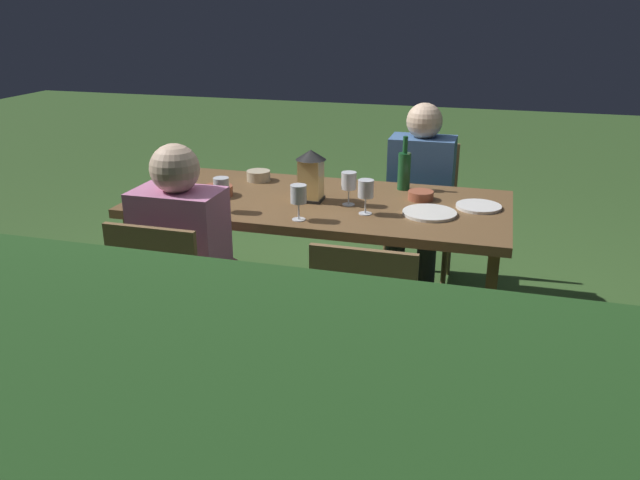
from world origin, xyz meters
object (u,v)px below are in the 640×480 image
at_px(green_bottle_on_table, 404,170).
at_px(chair_side_right_b, 170,303).
at_px(wine_glass_c, 222,188).
at_px(potted_plant_corner, 520,458).
at_px(wine_glass_a, 349,182).
at_px(person_in_pink, 189,254).
at_px(bowl_salad, 218,190).
at_px(wine_glass_d, 184,166).
at_px(chair_side_left_a, 422,206).
at_px(wine_glass_e, 366,190).
at_px(bowl_bread, 258,175).
at_px(dining_table, 320,210).
at_px(wine_glass_b, 299,196).
at_px(bowl_olives, 421,195).
at_px(plate_c, 430,213).
at_px(lantern_centerpiece, 311,173).
at_px(chair_side_right_a, 367,329).
at_px(plate_b, 479,206).
at_px(plate_a, 168,197).
at_px(person_in_blue, 419,191).

bearing_deg(green_bottle_on_table, chair_side_right_b, 54.68).
bearing_deg(wine_glass_c, potted_plant_corner, 141.89).
distance_m(green_bottle_on_table, wine_glass_a, 0.42).
height_order(person_in_pink, bowl_salad, person_in_pink).
height_order(wine_glass_d, bowl_salad, wine_glass_d).
distance_m(chair_side_left_a, wine_glass_d, 1.50).
height_order(person_in_pink, wine_glass_e, person_in_pink).
height_order(green_bottle_on_table, bowl_bread, green_bottle_on_table).
bearing_deg(dining_table, wine_glass_b, 88.55).
relative_size(wine_glass_e, bowl_bread, 1.26).
distance_m(wine_glass_d, bowl_bread, 0.42).
bearing_deg(person_in_pink, bowl_salad, -79.40).
height_order(bowl_bread, bowl_salad, bowl_bread).
bearing_deg(chair_side_right_b, bowl_olives, -133.46).
bearing_deg(plate_c, lantern_centerpiece, -5.86).
relative_size(chair_side_right_a, lantern_centerpiece, 3.28).
height_order(wine_glass_a, wine_glass_d, same).
xyz_separation_m(lantern_centerpiece, plate_c, (-0.61, 0.06, -0.14)).
relative_size(plate_b, bowl_olives, 1.71).
xyz_separation_m(plate_b, bowl_salad, (1.33, 0.16, 0.02)).
bearing_deg(bowl_salad, green_bottle_on_table, -157.05).
relative_size(wine_glass_a, bowl_olives, 1.29).
relative_size(bowl_bread, potted_plant_corner, 0.17).
relative_size(wine_glass_b, plate_c, 0.65).
bearing_deg(plate_a, lantern_centerpiece, -166.92).
xyz_separation_m(chair_side_right_b, potted_plant_corner, (-1.44, 0.59, -0.03)).
height_order(person_in_blue, wine_glass_a, person_in_blue).
relative_size(dining_table, green_bottle_on_table, 6.60).
xyz_separation_m(green_bottle_on_table, bowl_salad, (0.92, 0.39, -0.08)).
height_order(dining_table, lantern_centerpiece, lantern_centerpiece).
bearing_deg(chair_side_right_a, wine_glass_a, -71.15).
relative_size(chair_side_right_a, plate_a, 4.12).
xyz_separation_m(chair_side_right_b, green_bottle_on_table, (-0.81, -1.15, 0.36)).
bearing_deg(person_in_pink, lantern_centerpiece, -122.40).
distance_m(person_in_pink, plate_b, 1.42).
bearing_deg(dining_table, bowl_olives, -163.54).
height_order(lantern_centerpiece, wine_glass_b, lantern_centerpiece).
relative_size(wine_glass_e, plate_c, 0.65).
distance_m(dining_table, plate_b, 0.80).
distance_m(person_in_pink, green_bottle_on_table, 1.27).
bearing_deg(chair_side_right_b, bowl_salad, -82.09).
bearing_deg(wine_glass_c, bowl_bread, -86.39).
relative_size(chair_side_right_b, wine_glass_d, 5.15).
bearing_deg(wine_glass_b, person_in_blue, -114.35).
bearing_deg(wine_glass_b, wine_glass_d, -25.73).
height_order(chair_side_right_a, wine_glass_d, wine_glass_d).
bearing_deg(potted_plant_corner, lantern_centerpiece, -53.09).
relative_size(wine_glass_a, wine_glass_b, 1.00).
xyz_separation_m(wine_glass_b, bowl_salad, (0.53, -0.26, -0.09)).
distance_m(chair_side_right_a, wine_glass_e, 0.78).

